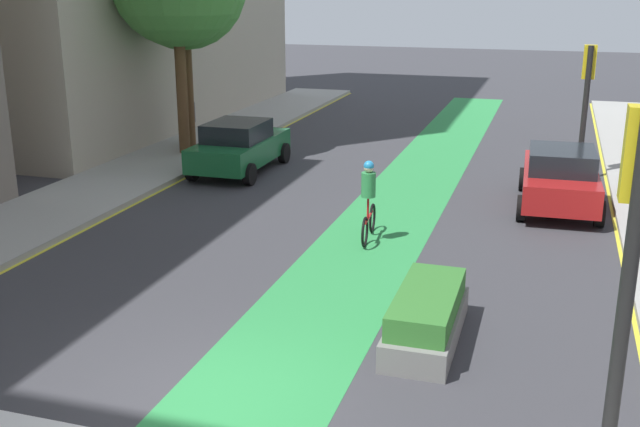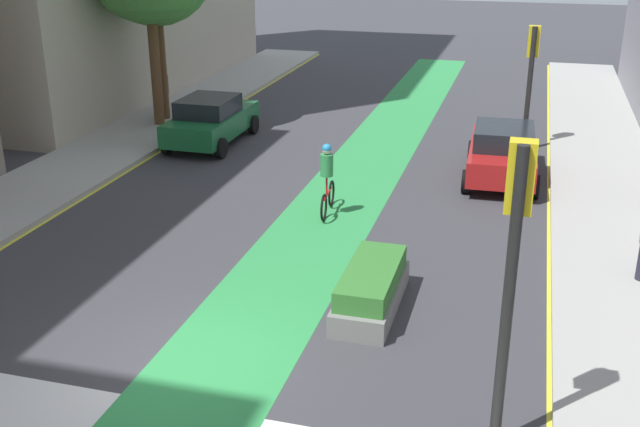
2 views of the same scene
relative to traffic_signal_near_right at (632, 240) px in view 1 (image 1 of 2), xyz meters
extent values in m
plane|color=#38383D|center=(-5.19, 0.66, -3.10)|extent=(120.00, 120.00, 0.00)
cube|color=#2D8C47|center=(-4.54, 0.66, -3.10)|extent=(2.40, 60.00, 0.01)
cylinder|color=black|center=(0.00, -0.12, -0.88)|extent=(0.16, 0.16, 4.43)
sphere|color=#26D833|center=(0.00, 0.22, 0.56)|extent=(0.20, 0.20, 0.20)
cylinder|color=black|center=(-0.03, 15.08, -1.16)|extent=(0.16, 0.16, 3.88)
cube|color=gold|center=(-0.03, 15.28, 0.31)|extent=(0.35, 0.28, 0.95)
sphere|color=#3F0A0A|center=(-0.03, 15.42, 0.61)|extent=(0.20, 0.20, 0.20)
sphere|color=#4C380C|center=(-0.03, 15.42, 0.31)|extent=(0.20, 0.20, 0.20)
sphere|color=#26D833|center=(-0.03, 15.42, 0.01)|extent=(0.20, 0.20, 0.20)
cube|color=#196033|center=(-9.94, 13.12, -2.43)|extent=(1.82, 4.21, 0.70)
cube|color=black|center=(-9.94, 12.92, -1.81)|extent=(1.61, 2.01, 0.55)
cylinder|color=black|center=(-10.85, 14.58, -2.78)|extent=(0.22, 0.64, 0.64)
cylinder|color=black|center=(-9.05, 14.59, -2.78)|extent=(0.22, 0.64, 0.64)
cylinder|color=black|center=(-10.83, 11.64, -2.78)|extent=(0.22, 0.64, 0.64)
cylinder|color=black|center=(-9.03, 11.65, -2.78)|extent=(0.22, 0.64, 0.64)
cube|color=#A51919|center=(-0.57, 11.99, -2.43)|extent=(1.95, 4.26, 0.70)
cube|color=black|center=(-0.57, 11.79, -1.81)|extent=(1.67, 2.05, 0.55)
cylinder|color=black|center=(-1.52, 13.42, -2.78)|extent=(0.24, 0.65, 0.64)
cylinder|color=black|center=(0.28, 13.49, -2.78)|extent=(0.24, 0.65, 0.64)
cylinder|color=black|center=(-1.42, 10.49, -2.78)|extent=(0.24, 0.65, 0.64)
cylinder|color=black|center=(0.38, 10.55, -2.78)|extent=(0.24, 0.65, 0.64)
torus|color=black|center=(-4.68, 8.55, -2.76)|extent=(0.11, 0.68, 0.68)
torus|color=black|center=(-4.59, 7.50, -2.76)|extent=(0.11, 0.68, 0.68)
cylinder|color=red|center=(-4.64, 8.03, -2.58)|extent=(0.13, 0.95, 0.06)
cylinder|color=red|center=(-4.62, 7.88, -2.31)|extent=(0.05, 0.05, 0.50)
cylinder|color=#338C4C|center=(-4.62, 7.88, -1.79)|extent=(0.32, 0.32, 0.55)
sphere|color=beige|center=(-4.62, 7.88, -1.40)|extent=(0.22, 0.22, 0.22)
sphere|color=#268CCC|center=(-4.62, 7.88, -1.36)|extent=(0.23, 0.23, 0.23)
cylinder|color=#262638|center=(-12.98, 15.88, -2.58)|extent=(0.28, 0.28, 0.75)
cylinder|color=#3F3F47|center=(-12.98, 15.88, -1.86)|extent=(0.34, 0.34, 0.67)
sphere|color=tan|center=(-12.98, 15.88, -1.42)|extent=(0.22, 0.22, 0.22)
cylinder|color=brown|center=(-12.68, 15.23, -1.00)|extent=(0.36, 0.36, 3.90)
cylinder|color=brown|center=(-12.50, 14.44, -0.92)|extent=(0.36, 0.36, 4.06)
cube|color=slate|center=(-2.54, 3.40, -2.88)|extent=(1.03, 2.70, 0.45)
cube|color=#33722D|center=(-2.54, 3.40, -2.45)|extent=(0.93, 2.43, 0.40)
camera|label=1|loc=(-0.86, -7.78, 2.47)|focal=42.44mm
camera|label=2|loc=(0.01, -9.39, 3.94)|focal=42.91mm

